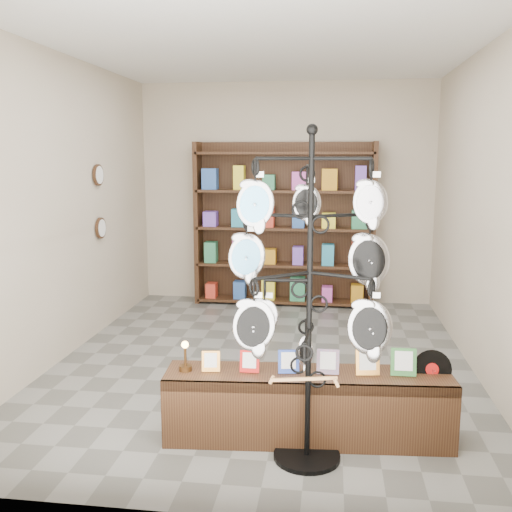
{
  "coord_description": "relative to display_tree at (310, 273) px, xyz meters",
  "views": [
    {
      "loc": [
        0.64,
        -5.36,
        2.0
      ],
      "look_at": [
        0.06,
        -1.0,
        1.23
      ],
      "focal_mm": 40.0,
      "sensor_mm": 36.0,
      "label": 1
    }
  ],
  "objects": [
    {
      "name": "ground",
      "position": [
        -0.51,
        1.8,
        -1.27
      ],
      "size": [
        5.0,
        5.0,
        0.0
      ],
      "primitive_type": "plane",
      "color": "slate",
      "rests_on": "ground"
    },
    {
      "name": "room_envelope",
      "position": [
        -0.51,
        1.8,
        0.58
      ],
      "size": [
        5.0,
        5.0,
        5.0
      ],
      "color": "#BFB09A",
      "rests_on": "ground"
    },
    {
      "name": "display_tree",
      "position": [
        0.0,
        0.0,
        0.0
      ],
      "size": [
        1.12,
        1.03,
        2.2
      ],
      "rotation": [
        0.0,
        0.0,
        0.13
      ],
      "color": "black",
      "rests_on": "ground"
    },
    {
      "name": "front_shelf",
      "position": [
        -0.01,
        0.27,
        -1.02
      ],
      "size": [
        2.04,
        0.56,
        0.71
      ],
      "rotation": [
        0.0,
        0.0,
        0.08
      ],
      "color": "black",
      "rests_on": "ground"
    },
    {
      "name": "back_shelving",
      "position": [
        -0.51,
        4.1,
        -0.24
      ],
      "size": [
        2.42,
        0.36,
        2.2
      ],
      "color": "black",
      "rests_on": "ground"
    },
    {
      "name": "wall_clocks",
      "position": [
        -2.48,
        2.6,
        0.23
      ],
      "size": [
        0.03,
        0.24,
        0.84
      ],
      "color": "black",
      "rests_on": "ground"
    }
  ]
}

